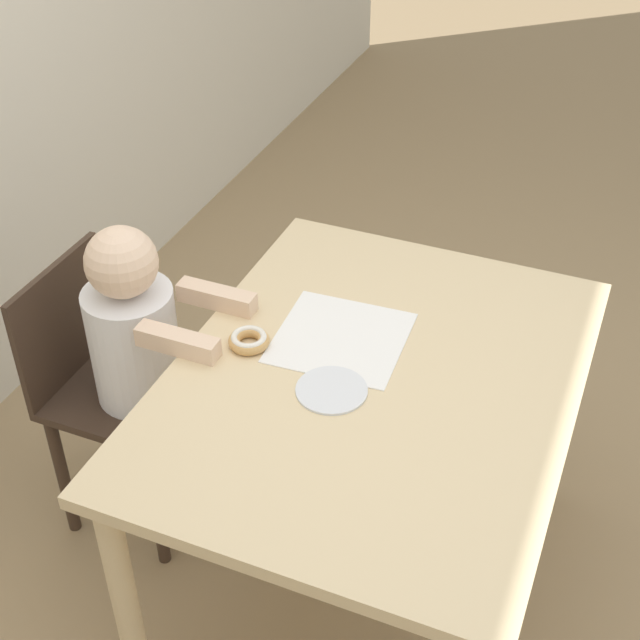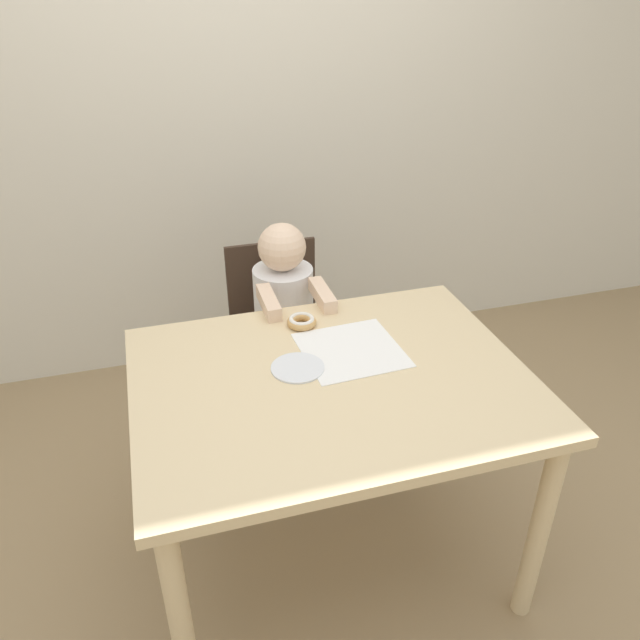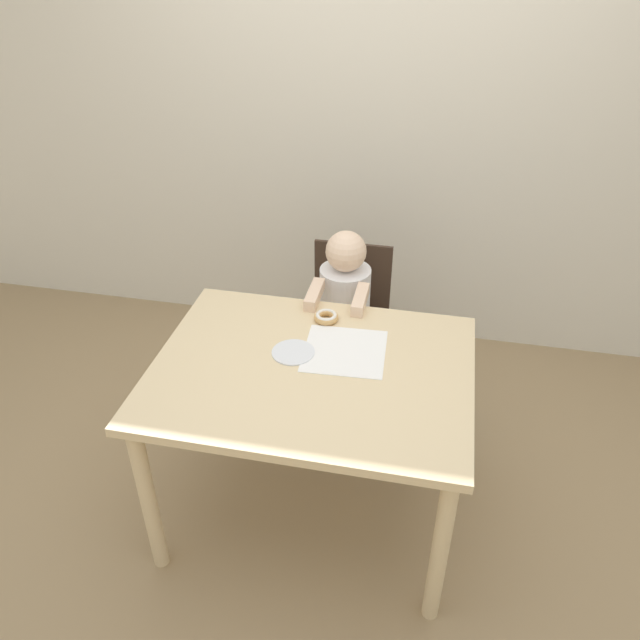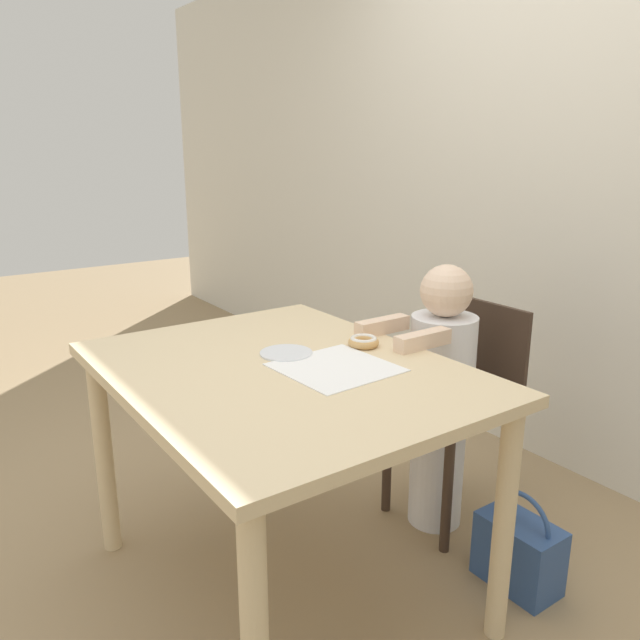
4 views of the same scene
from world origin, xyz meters
name	(u,v)px [view 4 (image 4 of 4)]	position (x,y,z in m)	size (l,w,h in m)	color
ground_plane	(285,585)	(0.00, 0.00, 0.00)	(12.00, 12.00, 0.00)	#997F5B
wall_back	(588,180)	(0.00, 1.46, 1.25)	(8.00, 0.05, 2.50)	silver
dining_table	(282,398)	(0.00, 0.00, 0.66)	(1.18, 0.91, 0.76)	beige
chair	(458,404)	(0.01, 0.77, 0.45)	(0.38, 0.37, 0.83)	#38281E
child_figure	(440,396)	(0.01, 0.66, 0.51)	(0.25, 0.42, 0.99)	white
donut	(364,341)	(-0.01, 0.32, 0.78)	(0.10, 0.10, 0.03)	tan
napkin	(336,367)	(0.10, 0.12, 0.76)	(0.32, 0.32, 0.00)	white
handbag	(519,551)	(0.43, 0.63, 0.12)	(0.26, 0.15, 0.33)	#2D4C84
plate	(286,353)	(-0.09, 0.07, 0.76)	(0.16, 0.16, 0.01)	silver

